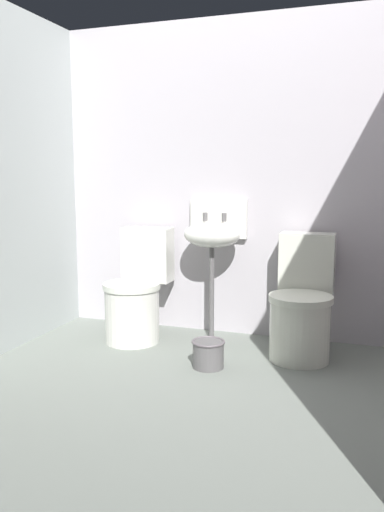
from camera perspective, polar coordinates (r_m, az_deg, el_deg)
name	(u,v)px	position (r m, az deg, el deg)	size (l,w,h in m)	color
ground_plane	(175,397)	(2.99, -1.84, -14.99)	(2.96, 2.68, 0.08)	slate
wall_back	(232,180)	(3.87, 4.39, 8.19)	(2.96, 0.10, 2.25)	#B5B0B6
toilet_left	(137,294)	(3.79, -5.98, -4.14)	(0.41, 0.60, 0.78)	silver
toilet_right	(302,307)	(3.47, 11.83, -5.45)	(0.40, 0.59, 0.78)	silver
sink	(213,234)	(3.71, 2.30, 2.42)	(0.42, 0.35, 0.99)	#5C5A5B
bucket	(208,353)	(3.26, 1.78, -10.48)	(0.21, 0.21, 0.17)	#5C5A5B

